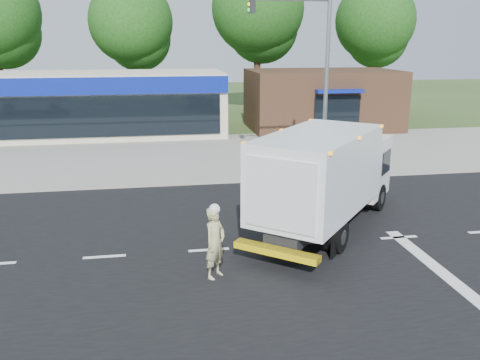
{
  "coord_description": "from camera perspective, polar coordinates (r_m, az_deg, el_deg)",
  "views": [
    {
      "loc": [
        -4.35,
        -13.87,
        6.03
      ],
      "look_at": [
        -1.82,
        1.49,
        1.7
      ],
      "focal_mm": 38.0,
      "sensor_mm": 36.0,
      "label": 1
    }
  ],
  "objects": [
    {
      "name": "retail_strip_mall",
      "position": [
        34.35,
        -17.27,
        8.13
      ],
      "size": [
        18.0,
        6.2,
        4.0
      ],
      "color": "beige",
      "rests_on": "ground"
    },
    {
      "name": "ground",
      "position": [
        15.73,
        7.49,
        -7.13
      ],
      "size": [
        120.0,
        120.0,
        0.0
      ],
      "primitive_type": "plane",
      "color": "#385123",
      "rests_on": "ground"
    },
    {
      "name": "road_asphalt",
      "position": [
        15.73,
        7.49,
        -7.11
      ],
      "size": [
        60.0,
        14.0,
        0.02
      ],
      "primitive_type": "cube",
      "color": "black",
      "rests_on": "ground"
    },
    {
      "name": "ems_box_truck",
      "position": [
        16.39,
        9.71,
        0.82
      ],
      "size": [
        6.59,
        7.29,
        3.34
      ],
      "rotation": [
        0.0,
        0.0,
        0.88
      ],
      "color": "black",
      "rests_on": "ground"
    },
    {
      "name": "emergency_worker",
      "position": [
        13.19,
        -2.82,
        -6.95
      ],
      "size": [
        0.81,
        0.82,
        2.02
      ],
      "rotation": [
        0.0,
        0.0,
        0.82
      ],
      "color": "tan",
      "rests_on": "ground"
    },
    {
      "name": "sidewalk",
      "position": [
        23.27,
        1.71,
        0.67
      ],
      "size": [
        60.0,
        2.4,
        0.12
      ],
      "primitive_type": "cube",
      "color": "gray",
      "rests_on": "ground"
    },
    {
      "name": "brown_storefront",
      "position": [
        35.93,
        9.21,
        8.91
      ],
      "size": [
        10.0,
        6.7,
        4.0
      ],
      "color": "#382316",
      "rests_on": "ground"
    },
    {
      "name": "parking_apron",
      "position": [
        28.84,
        -0.5,
        3.49
      ],
      "size": [
        60.0,
        9.0,
        0.02
      ],
      "primitive_type": "cube",
      "color": "gray",
      "rests_on": "ground"
    },
    {
      "name": "background_trees",
      "position": [
        42.2,
        -4.84,
        17.32
      ],
      "size": [
        36.77,
        7.39,
        12.1
      ],
      "color": "#332114",
      "rests_on": "ground"
    },
    {
      "name": "traffic_signal_pole",
      "position": [
        22.52,
        8.15,
        12.58
      ],
      "size": [
        3.51,
        0.25,
        8.0
      ],
      "color": "gray",
      "rests_on": "ground"
    },
    {
      "name": "lane_markings",
      "position": [
        15.01,
        13.98,
        -8.55
      ],
      "size": [
        55.2,
        7.0,
        0.01
      ],
      "color": "silver",
      "rests_on": "road_asphalt"
    }
  ]
}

